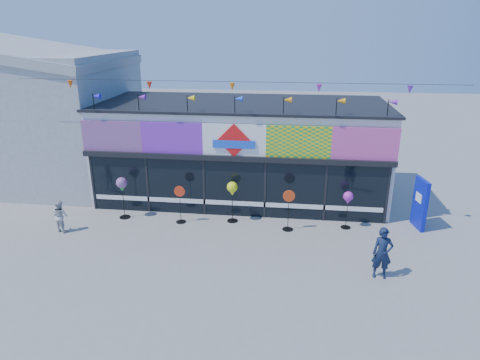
% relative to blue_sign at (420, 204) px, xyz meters
% --- Properties ---
extents(ground, '(80.00, 80.00, 0.00)m').
position_rel_blue_sign_xyz_m(ground, '(-6.95, -3.22, -0.95)').
color(ground, gray).
rests_on(ground, ground).
extents(kite_shop, '(16.00, 5.70, 5.31)m').
position_rel_blue_sign_xyz_m(kite_shop, '(-6.95, 2.72, 1.09)').
color(kite_shop, white).
rests_on(kite_shop, ground).
extents(neighbour_building, '(8.18, 7.20, 6.87)m').
position_rel_blue_sign_xyz_m(neighbour_building, '(-16.95, 3.78, 2.25)').
color(neighbour_building, '#A6A9AB').
rests_on(neighbour_building, ground).
extents(blue_sign, '(0.31, 0.96, 1.90)m').
position_rel_blue_sign_xyz_m(blue_sign, '(0.00, 0.00, 0.00)').
color(blue_sign, '#0B17B1').
rests_on(blue_sign, ground).
extents(spinner_0, '(0.42, 0.42, 1.67)m').
position_rel_blue_sign_xyz_m(spinner_0, '(-11.23, -0.52, 0.38)').
color(spinner_0, black).
rests_on(spinner_0, ground).
extents(spinner_1, '(0.42, 0.38, 1.48)m').
position_rel_blue_sign_xyz_m(spinner_1, '(-8.91, -0.67, -0.17)').
color(spinner_1, black).
rests_on(spinner_1, ground).
extents(spinner_2, '(0.41, 0.41, 1.62)m').
position_rel_blue_sign_xyz_m(spinner_2, '(-6.96, -0.34, 0.34)').
color(spinner_2, black).
rests_on(spinner_2, ground).
extents(spinner_3, '(0.44, 0.40, 1.56)m').
position_rel_blue_sign_xyz_m(spinner_3, '(-4.81, -0.82, -0.13)').
color(spinner_3, black).
rests_on(spinner_3, ground).
extents(spinner_4, '(0.37, 0.37, 1.45)m').
position_rel_blue_sign_xyz_m(spinner_4, '(-2.66, -0.39, 0.20)').
color(spinner_4, black).
rests_on(spinner_4, ground).
extents(adult_man, '(0.60, 0.41, 1.61)m').
position_rel_blue_sign_xyz_m(adult_man, '(-2.01, -3.70, -0.15)').
color(adult_man, '#121D39').
rests_on(adult_man, ground).
extents(child, '(0.66, 0.51, 1.20)m').
position_rel_blue_sign_xyz_m(child, '(-13.07, -1.95, -0.35)').
color(child, '#BCBCBC').
rests_on(child, ground).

